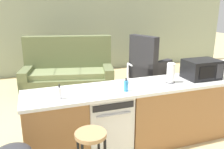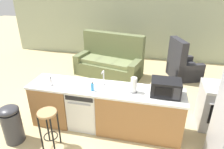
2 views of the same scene
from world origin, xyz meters
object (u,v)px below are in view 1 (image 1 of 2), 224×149
at_px(microwave, 201,69).
at_px(soap_bottle, 126,86).
at_px(dishwasher, 106,122).
at_px(couch, 69,75).
at_px(paper_towel_roll, 171,73).
at_px(armchair, 148,67).
at_px(dish_soap_bottle, 60,93).

height_order(microwave, soap_bottle, microwave).
bearing_deg(dishwasher, couch, 92.33).
xyz_separation_m(paper_towel_roll, armchair, (1.13, 2.79, -0.69)).
relative_size(microwave, soap_bottle, 2.84).
distance_m(soap_bottle, dish_soap_bottle, 0.83).
distance_m(microwave, paper_towel_roll, 0.55).
xyz_separation_m(dishwasher, microwave, (1.49, -0.00, 0.62)).
xyz_separation_m(dish_soap_bottle, couch, (0.51, 2.65, -0.58)).
bearing_deg(soap_bottle, dish_soap_bottle, 178.56).
distance_m(microwave, dish_soap_bottle, 2.10).
bearing_deg(microwave, armchair, 78.10).
bearing_deg(paper_towel_roll, armchair, 67.97).
bearing_deg(couch, soap_bottle, -83.18).
height_order(paper_towel_roll, dish_soap_bottle, paper_towel_roll).
bearing_deg(armchair, couch, -173.89).
distance_m(microwave, soap_bottle, 1.28).
xyz_separation_m(dishwasher, paper_towel_roll, (0.94, -0.03, 0.62)).
bearing_deg(couch, paper_towel_roll, -67.74).
height_order(microwave, armchair, armchair).
relative_size(dishwasher, microwave, 1.68).
bearing_deg(dishwasher, soap_bottle, -34.61).
height_order(soap_bottle, armchair, armchair).
bearing_deg(armchair, dish_soap_bottle, -132.88).
height_order(dishwasher, dish_soap_bottle, dish_soap_bottle).
bearing_deg(dishwasher, dish_soap_bottle, -168.00).
distance_m(paper_towel_roll, dish_soap_bottle, 1.56).
bearing_deg(dishwasher, armchair, 53.08).
xyz_separation_m(paper_towel_roll, dish_soap_bottle, (-1.55, -0.10, -0.07)).
height_order(dish_soap_bottle, armchair, armchair).
bearing_deg(dish_soap_bottle, paper_towel_roll, 3.65).
height_order(soap_bottle, dish_soap_bottle, same).
xyz_separation_m(couch, armchair, (2.17, 0.23, -0.04)).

